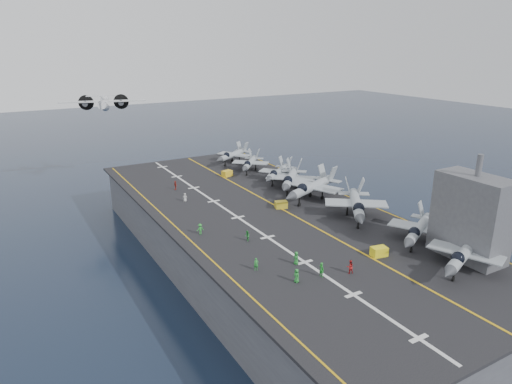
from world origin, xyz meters
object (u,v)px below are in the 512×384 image
tow_cart_a (379,252)px  transport_plane (104,106)px  island_superstructure (473,207)px  fighter_jet_0 (464,252)px

tow_cart_a → transport_plane: (-18.67, 84.77, 12.43)m
island_superstructure → tow_cart_a: 14.12m
island_superstructure → fighter_jet_0: 6.72m
tow_cart_a → fighter_jet_0: bearing=-52.1°
island_superstructure → tow_cart_a: island_superstructure is taller
island_superstructure → fighter_jet_0: (-3.85, -2.32, -5.00)m
island_superstructure → tow_cart_a: (-10.60, 6.36, -6.83)m
island_superstructure → fighter_jet_0: island_superstructure is taller
transport_plane → fighter_jet_0: bearing=-74.8°
fighter_jet_0 → tow_cart_a: fighter_jet_0 is taller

